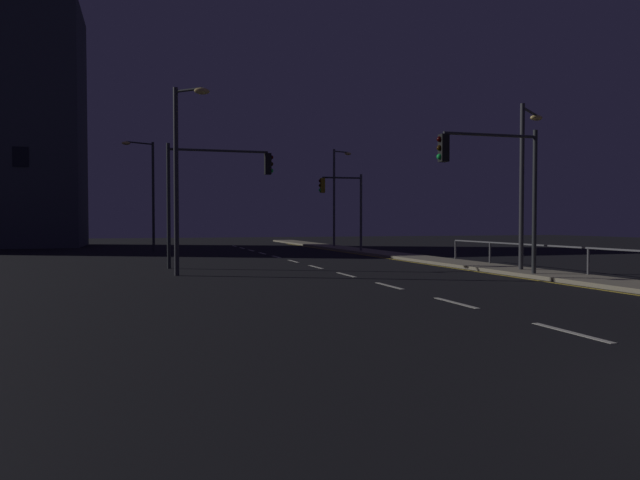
{
  "coord_description": "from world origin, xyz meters",
  "views": [
    {
      "loc": [
        -7.39,
        -3.53,
        1.99
      ],
      "look_at": [
        0.19,
        21.01,
        1.21
      ],
      "focal_mm": 32.27,
      "sensor_mm": 36.0,
      "label": 1
    }
  ],
  "objects": [
    {
      "name": "ground_plane",
      "position": [
        0.0,
        17.5,
        0.0
      ],
      "size": [
        112.0,
        112.0,
        0.0
      ],
      "primitive_type": "plane",
      "color": "black",
      "rests_on": "ground"
    },
    {
      "name": "sidewalk_right",
      "position": [
        6.85,
        17.5,
        0.07
      ],
      "size": [
        2.11,
        77.0,
        0.14
      ],
      "primitive_type": "cube",
      "color": "gray",
      "rests_on": "ground"
    },
    {
      "name": "lane_markings_center",
      "position": [
        0.0,
        21.0,
        0.01
      ],
      "size": [
        0.14,
        50.0,
        0.01
      ],
      "color": "silver",
      "rests_on": "ground"
    },
    {
      "name": "lane_edge_line",
      "position": [
        5.55,
        22.5,
        0.01
      ],
      "size": [
        0.14,
        53.0,
        0.01
      ],
      "color": "gold",
      "rests_on": "ground"
    },
    {
      "name": "traffic_light_far_left",
      "position": [
        4.49,
        14.16,
        3.81
      ],
      "size": [
        3.98,
        0.38,
        5.2
      ],
      "color": "#2D3033",
      "rests_on": "sidewalk_right"
    },
    {
      "name": "traffic_light_overhead_east",
      "position": [
        -4.31,
        22.0,
        3.85
      ],
      "size": [
        4.66,
        0.4,
        5.41
      ],
      "color": "#2D3033",
      "rests_on": "ground"
    },
    {
      "name": "traffic_light_far_right",
      "position": [
        5.15,
        32.03,
        3.64
      ],
      "size": [
        2.94,
        0.45,
        5.04
      ],
      "color": "#4C4C51",
      "rests_on": "sidewalk_right"
    },
    {
      "name": "street_lamp_corner",
      "position": [
        7.27,
        39.48,
        4.67
      ],
      "size": [
        1.69,
        0.74,
        7.61
      ],
      "color": "#4C4C51",
      "rests_on": "sidewalk_right"
    },
    {
      "name": "street_lamp_mid_block",
      "position": [
        -6.99,
        38.26,
        4.58
      ],
      "size": [
        2.12,
        1.1,
        7.61
      ],
      "color": "#2D3033",
      "rests_on": "ground"
    },
    {
      "name": "street_lamp_far_end",
      "position": [
        7.24,
        16.04,
        4.15
      ],
      "size": [
        1.99,
        1.53,
        6.52
      ],
      "color": "#38383D",
      "rests_on": "sidewalk_right"
    },
    {
      "name": "street_lamp_median",
      "position": [
        -6.01,
        18.41,
        4.19
      ],
      "size": [
        1.26,
        1.09,
        7.01
      ],
      "color": "#38383D",
      "rests_on": "ground"
    }
  ]
}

